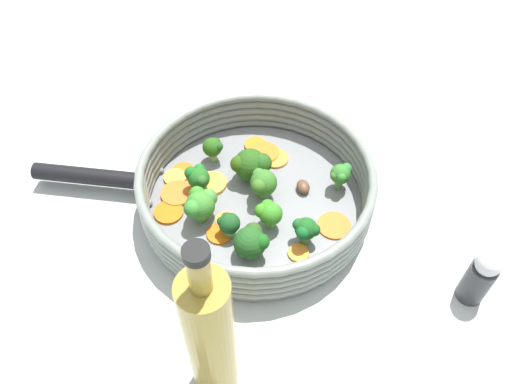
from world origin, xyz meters
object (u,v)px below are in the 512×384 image
at_px(mushroom_piece_0, 303,187).
at_px(carrot_slice_8, 334,225).
at_px(broccoli_floret_8, 251,241).
at_px(salt_shaker, 480,277).
at_px(broccoli_floret_1, 229,224).
at_px(skillet, 256,202).
at_px(carrot_slice_10, 212,183).
at_px(carrot_slice_2, 169,212).
at_px(carrot_slice_9, 226,221).
at_px(carrot_slice_1, 175,178).
at_px(broccoli_floret_5, 213,147).
at_px(carrot_slice_7, 264,153).
at_px(carrot_slice_4, 298,253).
at_px(carrot_slice_3, 184,171).
at_px(carrot_slice_0, 255,145).
at_px(broccoli_floret_2, 306,230).
at_px(carrot_slice_5, 275,158).
at_px(carrot_slice_6, 177,194).
at_px(broccoli_floret_6, 341,174).
at_px(carrot_slice_11, 220,233).
at_px(broccoli_floret_9, 198,178).
at_px(broccoli_floret_7, 263,183).
at_px(broccoli_floret_3, 252,164).
at_px(broccoli_floret_4, 269,213).
at_px(broccoli_floret_0, 200,204).
at_px(oil_bottle, 210,338).

bearing_deg(mushroom_piece_0, carrot_slice_8, 99.23).
height_order(broccoli_floret_8, salt_shaker, salt_shaker).
distance_m(broccoli_floret_1, salt_shaker, 0.32).
relative_size(skillet, carrot_slice_10, 7.12).
xyz_separation_m(carrot_slice_2, carrot_slice_9, (-0.07, 0.04, 0.00)).
height_order(carrot_slice_1, carrot_slice_8, carrot_slice_1).
height_order(carrot_slice_10, broccoli_floret_5, broccoli_floret_5).
relative_size(carrot_slice_1, carrot_slice_7, 0.74).
bearing_deg(salt_shaker, carrot_slice_4, -35.47).
bearing_deg(carrot_slice_3, carrot_slice_0, -174.57).
bearing_deg(carrot_slice_1, broccoli_floret_2, 126.99).
bearing_deg(carrot_slice_9, carrot_slice_5, -142.03).
distance_m(carrot_slice_9, broccoli_floret_2, 0.11).
xyz_separation_m(carrot_slice_9, broccoli_floret_8, (-0.01, 0.06, 0.02)).
xyz_separation_m(carrot_slice_2, carrot_slice_6, (-0.02, -0.03, 0.00)).
distance_m(broccoli_floret_5, broccoli_floret_8, 0.18).
distance_m(carrot_slice_2, mushroom_piece_0, 0.20).
relative_size(carrot_slice_5, carrot_slice_10, 0.94).
xyz_separation_m(broccoli_floret_2, broccoli_floret_5, (0.06, -0.19, -0.00)).
distance_m(carrot_slice_7, broccoli_floret_6, 0.13).
height_order(carrot_slice_0, carrot_slice_9, same).
xyz_separation_m(skillet, broccoli_floret_8, (0.04, 0.08, 0.03)).
bearing_deg(mushroom_piece_0, carrot_slice_2, -9.03).
relative_size(skillet, broccoli_floret_8, 6.85).
height_order(carrot_slice_5, carrot_slice_11, same).
height_order(carrot_slice_1, carrot_slice_11, carrot_slice_1).
bearing_deg(skillet, carrot_slice_7, -119.79).
bearing_deg(broccoli_floret_9, carrot_slice_10, -166.69).
bearing_deg(carrot_slice_0, broccoli_floret_7, 74.23).
xyz_separation_m(carrot_slice_1, carrot_slice_7, (-0.14, 0.00, 0.00)).
distance_m(carrot_slice_8, broccoli_floret_2, 0.06).
distance_m(carrot_slice_9, broccoli_floret_8, 0.07).
height_order(carrot_slice_3, broccoli_floret_3, broccoli_floret_3).
relative_size(broccoli_floret_5, broccoli_floret_6, 0.95).
xyz_separation_m(carrot_slice_2, broccoli_floret_9, (-0.05, -0.02, 0.03)).
bearing_deg(broccoli_floret_1, carrot_slice_0, -123.48).
relative_size(carrot_slice_10, broccoli_floret_8, 0.96).
bearing_deg(broccoli_floret_2, broccoli_floret_5, -71.27).
xyz_separation_m(carrot_slice_3, broccoli_floret_5, (-0.05, -0.01, 0.02)).
distance_m(broccoli_floret_4, broccoli_floret_7, 0.05).
height_order(carrot_slice_6, broccoli_floret_3, broccoli_floret_3).
bearing_deg(carrot_slice_7, broccoli_floret_5, -12.84).
height_order(carrot_slice_5, broccoli_floret_2, broccoli_floret_2).
xyz_separation_m(carrot_slice_1, carrot_slice_2, (0.03, 0.06, -0.00)).
distance_m(skillet, mushroom_piece_0, 0.07).
distance_m(carrot_slice_9, broccoli_floret_0, 0.05).
relative_size(carrot_slice_0, broccoli_floret_2, 0.80).
relative_size(carrot_slice_6, broccoli_floret_3, 0.81).
distance_m(carrot_slice_4, broccoli_floret_8, 0.07).
bearing_deg(oil_bottle, mushroom_piece_0, -134.49).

